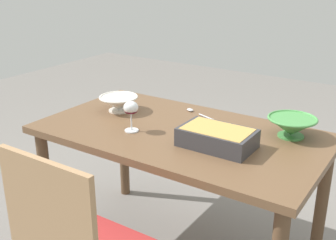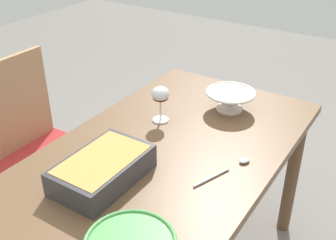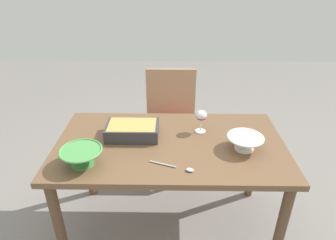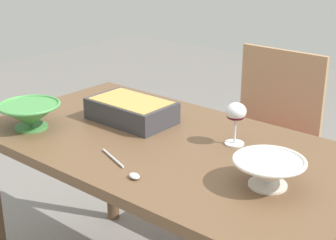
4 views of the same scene
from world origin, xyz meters
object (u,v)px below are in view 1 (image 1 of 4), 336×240
serving_spoon (197,113)px  dining_table (180,147)px  casserole_dish (217,137)px  wine_glass (131,110)px  small_bowl (292,126)px  mixing_bowl (119,103)px

serving_spoon → dining_table: bearing=-77.9°
casserole_dish → serving_spoon: (-0.30, 0.34, -0.04)m
wine_glass → serving_spoon: size_ratio=0.62×
dining_table → wine_glass: wine_glass is taller
dining_table → small_bowl: small_bowl is taller
dining_table → wine_glass: size_ratio=9.15×
mixing_bowl → dining_table: bearing=-8.0°
dining_table → small_bowl: size_ratio=6.04×
wine_glass → serving_spoon: bearing=70.3°
casserole_dish → small_bowl: size_ratio=1.41×
mixing_bowl → small_bowl: size_ratio=0.93×
dining_table → wine_glass: (-0.20, -0.14, 0.20)m
wine_glass → casserole_dish: wine_glass is taller
dining_table → wine_glass: 0.32m
casserole_dish → mixing_bowl: (-0.69, 0.14, 0.00)m
mixing_bowl → small_bowl: 0.95m
wine_glass → dining_table: bearing=34.6°
dining_table → serving_spoon: bearing=102.1°
dining_table → small_bowl: (0.48, 0.23, 0.15)m
wine_glass → casserole_dish: size_ratio=0.47×
casserole_dish → mixing_bowl: size_ratio=1.52×
wine_glass → mixing_bowl: 0.32m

